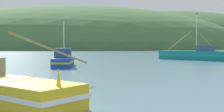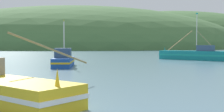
% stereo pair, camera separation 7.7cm
% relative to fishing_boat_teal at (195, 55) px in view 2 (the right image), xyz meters
% --- Properties ---
extents(hill_mid_right, '(191.14, 152.91, 54.97)m').
position_rel_fishing_boat_teal_xyz_m(hill_mid_right, '(33.10, 187.34, -0.87)').
color(hill_mid_right, '#47703D').
rests_on(hill_mid_right, ground).
extents(hill_far_left, '(202.01, 161.61, 49.21)m').
position_rel_fishing_boat_teal_xyz_m(hill_far_left, '(-34.96, 137.77, -0.87)').
color(hill_far_left, '#47703D').
rests_on(hill_far_left, ground).
extents(fishing_boat_teal, '(11.75, 15.02, 7.66)m').
position_rel_fishing_boat_teal_xyz_m(fishing_boat_teal, '(0.00, 0.00, 0.00)').
color(fishing_boat_teal, '#147F84').
rests_on(fishing_boat_teal, ground).
extents(fishing_boat_blue, '(2.32, 6.49, 5.53)m').
position_rel_fishing_boat_teal_xyz_m(fishing_boat_blue, '(-19.39, -13.78, -0.13)').
color(fishing_boat_blue, '#19479E').
rests_on(fishing_boat_blue, ground).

